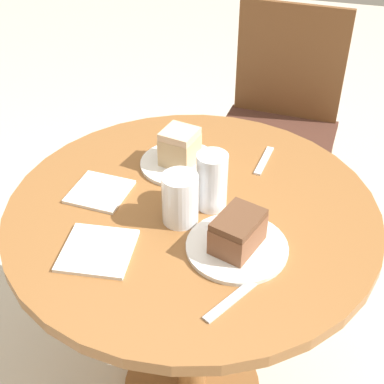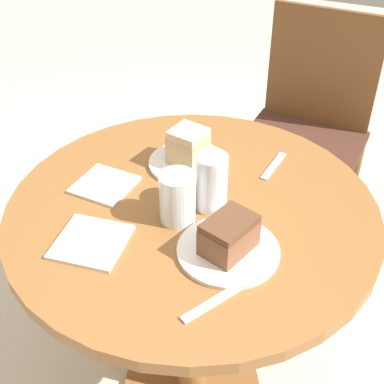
{
  "view_description": "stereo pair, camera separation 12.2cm",
  "coord_description": "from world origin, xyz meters",
  "px_view_note": "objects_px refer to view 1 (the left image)",
  "views": [
    {
      "loc": [
        0.27,
        -0.93,
        1.52
      ],
      "look_at": [
        0.0,
        0.0,
        0.78
      ],
      "focal_mm": 50.0,
      "sensor_mm": 36.0,
      "label": 1
    },
    {
      "loc": [
        0.38,
        -0.89,
        1.52
      ],
      "look_at": [
        0.0,
        0.0,
        0.78
      ],
      "focal_mm": 50.0,
      "sensor_mm": 36.0,
      "label": 2
    }
  ],
  "objects_px": {
    "cake_slice_near": "(238,232)",
    "glass_lemonade": "(212,184)",
    "cake_slice_far": "(180,147)",
    "chair": "(277,127)",
    "plate_far": "(180,163)",
    "glass_water": "(180,201)",
    "plate_near": "(237,247)"
  },
  "relations": [
    {
      "from": "cake_slice_near",
      "to": "glass_lemonade",
      "type": "xyz_separation_m",
      "value": [
        -0.09,
        0.13,
        0.01
      ]
    },
    {
      "from": "cake_slice_far",
      "to": "glass_lemonade",
      "type": "distance_m",
      "value": 0.18
    },
    {
      "from": "chair",
      "to": "plate_far",
      "type": "bearing_deg",
      "value": -100.41
    },
    {
      "from": "chair",
      "to": "glass_water",
      "type": "height_order",
      "value": "chair"
    },
    {
      "from": "glass_water",
      "to": "chair",
      "type": "bearing_deg",
      "value": 83.26
    },
    {
      "from": "plate_far",
      "to": "cake_slice_near",
      "type": "xyz_separation_m",
      "value": [
        0.21,
        -0.27,
        0.04
      ]
    },
    {
      "from": "plate_near",
      "to": "cake_slice_far",
      "type": "bearing_deg",
      "value": 127.68
    },
    {
      "from": "plate_near",
      "to": "glass_water",
      "type": "height_order",
      "value": "glass_water"
    },
    {
      "from": "cake_slice_far",
      "to": "glass_lemonade",
      "type": "height_order",
      "value": "glass_lemonade"
    },
    {
      "from": "chair",
      "to": "cake_slice_far",
      "type": "bearing_deg",
      "value": -100.41
    },
    {
      "from": "plate_far",
      "to": "cake_slice_near",
      "type": "distance_m",
      "value": 0.34
    },
    {
      "from": "cake_slice_far",
      "to": "glass_water",
      "type": "bearing_deg",
      "value": -72.85
    },
    {
      "from": "chair",
      "to": "plate_far",
      "type": "distance_m",
      "value": 0.76
    },
    {
      "from": "plate_near",
      "to": "glass_water",
      "type": "xyz_separation_m",
      "value": [
        -0.14,
        0.06,
        0.05
      ]
    },
    {
      "from": "plate_far",
      "to": "glass_water",
      "type": "bearing_deg",
      "value": -72.85
    },
    {
      "from": "chair",
      "to": "cake_slice_near",
      "type": "xyz_separation_m",
      "value": [
        0.04,
        -0.96,
        0.3
      ]
    },
    {
      "from": "plate_far",
      "to": "cake_slice_near",
      "type": "bearing_deg",
      "value": -52.32
    },
    {
      "from": "plate_near",
      "to": "cake_slice_near",
      "type": "xyz_separation_m",
      "value": [
        0.0,
        0.0,
        0.04
      ]
    },
    {
      "from": "plate_far",
      "to": "cake_slice_far",
      "type": "bearing_deg",
      "value": 0.0
    },
    {
      "from": "chair",
      "to": "glass_lemonade",
      "type": "distance_m",
      "value": 0.89
    },
    {
      "from": "cake_slice_near",
      "to": "glass_lemonade",
      "type": "distance_m",
      "value": 0.16
    },
    {
      "from": "cake_slice_near",
      "to": "glass_water",
      "type": "relative_size",
      "value": 1.1
    },
    {
      "from": "plate_far",
      "to": "glass_lemonade",
      "type": "distance_m",
      "value": 0.19
    },
    {
      "from": "chair",
      "to": "plate_near",
      "type": "bearing_deg",
      "value": -84.5
    },
    {
      "from": "plate_far",
      "to": "cake_slice_far",
      "type": "distance_m",
      "value": 0.05
    },
    {
      "from": "chair",
      "to": "glass_lemonade",
      "type": "bearing_deg",
      "value": -90.23
    },
    {
      "from": "cake_slice_far",
      "to": "glass_lemonade",
      "type": "xyz_separation_m",
      "value": [
        0.12,
        -0.14,
        0.0
      ]
    },
    {
      "from": "chair",
      "to": "cake_slice_far",
      "type": "relative_size",
      "value": 9.32
    },
    {
      "from": "chair",
      "to": "plate_far",
      "type": "xyz_separation_m",
      "value": [
        -0.17,
        -0.7,
        0.26
      ]
    },
    {
      "from": "plate_near",
      "to": "plate_far",
      "type": "relative_size",
      "value": 1.06
    },
    {
      "from": "chair",
      "to": "cake_slice_near",
      "type": "distance_m",
      "value": 1.01
    },
    {
      "from": "plate_far",
      "to": "plate_near",
      "type": "bearing_deg",
      "value": -52.32
    }
  ]
}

